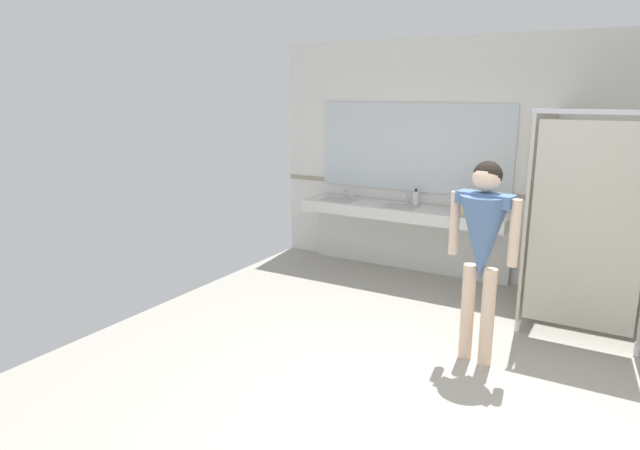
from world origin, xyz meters
TOP-DOWN VIEW (x-y plane):
  - ground_plane at (0.00, 0.00)m, footprint 6.58×6.69m
  - wall_back at (0.00, 3.11)m, footprint 6.58×0.12m
  - wall_back_tile_band at (0.00, 3.04)m, footprint 6.58×0.01m
  - vanity_counter at (-1.49, 2.85)m, footprint 2.58×0.53m
  - mirror_panel at (-1.49, 3.04)m, footprint 2.48×0.02m
  - person_standing at (-0.04, 0.90)m, footprint 0.58×0.47m
  - handbag at (-0.61, 2.63)m, footprint 0.27×0.13m
  - soap_dispenser at (-1.37, 2.92)m, footprint 0.07×0.07m

SIDE VIEW (x-z plane):
  - ground_plane at x=0.00m, z-range -0.10..0.00m
  - vanity_counter at x=-1.49m, z-range 0.14..1.10m
  - soap_dispenser at x=-1.37m, z-range 0.84..1.04m
  - handbag at x=-0.61m, z-range 0.79..1.14m
  - wall_back_tile_band at x=0.00m, z-range 1.02..1.08m
  - person_standing at x=-0.04m, z-range 0.23..1.93m
  - wall_back at x=0.00m, z-range 0.00..2.84m
  - mirror_panel at x=-1.49m, z-range 1.00..2.08m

